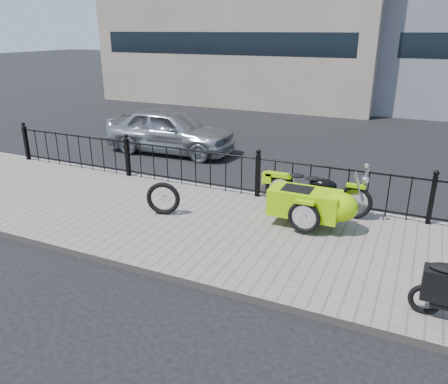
% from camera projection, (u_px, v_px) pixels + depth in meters
% --- Properties ---
extents(ground, '(120.00, 120.00, 0.00)m').
position_uv_depth(ground, '(234.00, 223.00, 8.71)').
color(ground, black).
rests_on(ground, ground).
extents(sidewalk, '(30.00, 3.80, 0.12)m').
position_uv_depth(sidewalk, '(223.00, 230.00, 8.26)').
color(sidewalk, slate).
rests_on(sidewalk, ground).
extents(curb, '(30.00, 0.10, 0.12)m').
position_uv_depth(curb, '(259.00, 196.00, 9.91)').
color(curb, gray).
rests_on(curb, ground).
extents(iron_fence, '(14.11, 0.11, 1.08)m').
position_uv_depth(iron_fence, '(258.00, 176.00, 9.61)').
color(iron_fence, black).
rests_on(iron_fence, sidewalk).
extents(motorcycle_sidecar, '(2.28, 1.48, 0.98)m').
position_uv_depth(motorcycle_sidecar, '(316.00, 201.00, 8.19)').
color(motorcycle_sidecar, black).
rests_on(motorcycle_sidecar, sidewalk).
extents(spare_tire, '(0.67, 0.32, 0.68)m').
position_uv_depth(spare_tire, '(163.00, 198.00, 8.70)').
color(spare_tire, black).
rests_on(spare_tire, sidewalk).
extents(sedan_car, '(4.12, 1.82, 1.38)m').
position_uv_depth(sedan_car, '(170.00, 131.00, 13.46)').
color(sedan_car, '#A9ACB0').
rests_on(sedan_car, ground).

